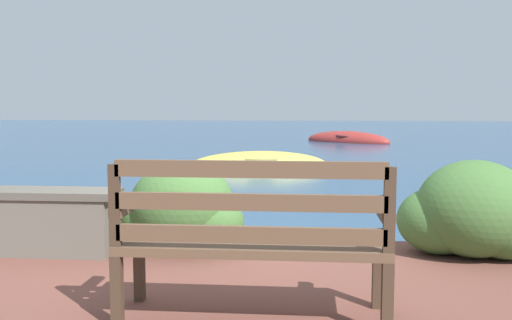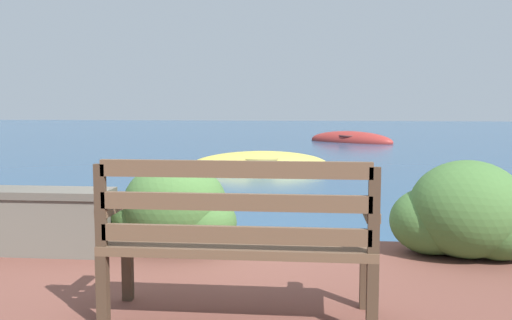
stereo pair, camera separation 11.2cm
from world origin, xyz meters
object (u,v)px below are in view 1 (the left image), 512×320
at_px(park_bench, 252,236).
at_px(mooring_buoy, 174,175).
at_px(rowboat_mid, 347,141).
at_px(rowboat_nearest, 259,166).

distance_m(park_bench, mooring_buoy, 7.88).
bearing_deg(park_bench, rowboat_mid, 89.39).
xyz_separation_m(park_bench, mooring_buoy, (-2.23, 7.53, -0.63)).
relative_size(park_bench, rowboat_mid, 0.46).
relative_size(rowboat_nearest, mooring_buoy, 7.33).
height_order(park_bench, mooring_buoy, park_bench).
height_order(rowboat_nearest, rowboat_mid, rowboat_mid).
distance_m(park_bench, rowboat_nearest, 9.28).
height_order(rowboat_mid, mooring_buoy, rowboat_mid).
bearing_deg(park_bench, rowboat_nearest, 99.71).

